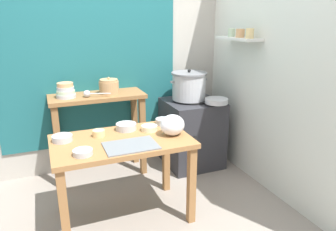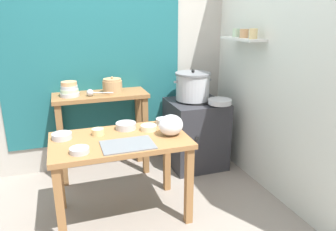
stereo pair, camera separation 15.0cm
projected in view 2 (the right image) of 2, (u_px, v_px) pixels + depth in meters
ground_plane at (133, 211)px, 2.81m from camera, size 9.00×9.00×0.00m
wall_back at (114, 51)px, 3.44m from camera, size 4.40×0.12×2.60m
wall_right at (266, 56)px, 3.03m from camera, size 0.30×3.20×2.60m
prep_table at (120, 151)px, 2.58m from camera, size 1.10×0.66×0.72m
back_shelf_table at (102, 114)px, 3.32m from camera, size 0.96×0.40×0.90m
stove_block at (195, 133)px, 3.61m from camera, size 0.60×0.61×0.78m
steamer_pot at (193, 86)px, 3.45m from camera, size 0.44×0.39×0.34m
clay_pot at (112, 86)px, 3.27m from camera, size 0.20×0.20×0.17m
bowl_stack_enamel at (69, 90)px, 3.12m from camera, size 0.19×0.19×0.15m
ladle at (91, 93)px, 3.14m from camera, size 0.26×0.12×0.07m
serving_tray at (128, 145)px, 2.41m from camera, size 0.40×0.28×0.01m
plastic_bag at (171, 125)px, 2.59m from camera, size 0.21×0.19×0.17m
wide_pan at (220, 102)px, 3.31m from camera, size 0.25×0.25×0.05m
prep_bowl_0 at (98, 132)px, 2.61m from camera, size 0.10×0.10×0.05m
prep_bowl_1 at (149, 127)px, 2.72m from camera, size 0.14×0.14×0.05m
prep_bowl_2 at (126, 126)px, 2.75m from camera, size 0.18×0.18×0.06m
prep_bowl_3 at (79, 150)px, 2.27m from camera, size 0.14×0.14×0.04m
prep_bowl_4 at (62, 136)px, 2.53m from camera, size 0.16×0.16×0.05m
prep_bowl_5 at (164, 121)px, 2.87m from camera, size 0.14×0.14×0.05m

